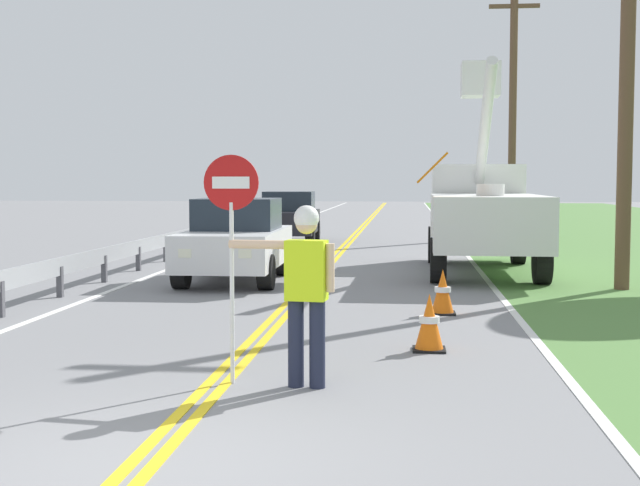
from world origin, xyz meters
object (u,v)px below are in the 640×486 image
at_px(utility_pole_mid, 513,109).
at_px(utility_bucket_truck, 481,210).
at_px(traffic_cone_lead, 429,323).
at_px(oncoming_sedan_nearest, 236,241).
at_px(stop_sign_paddle, 231,216).
at_px(flagger_worker, 305,284).
at_px(utility_pole_near, 627,69).
at_px(oncoming_sedan_second, 289,218).
at_px(traffic_cone_mid, 443,293).

bearing_deg(utility_pole_mid, utility_bucket_truck, -99.86).
bearing_deg(traffic_cone_lead, oncoming_sedan_nearest, 118.25).
bearing_deg(oncoming_sedan_nearest, stop_sign_paddle, -79.14).
distance_m(flagger_worker, utility_pole_mid, 24.56).
distance_m(flagger_worker, utility_pole_near, 10.29).
bearing_deg(utility_pole_near, oncoming_sedan_second, 123.96).
distance_m(utility_pole_near, traffic_cone_lead, 8.35).
xyz_separation_m(stop_sign_paddle, utility_pole_near, (5.85, 8.30, 2.43)).
relative_size(oncoming_sedan_second, utility_pole_near, 0.53).
height_order(utility_pole_near, traffic_cone_lead, utility_pole_near).
distance_m(flagger_worker, utility_bucket_truck, 12.02).
height_order(oncoming_sedan_nearest, traffic_cone_mid, oncoming_sedan_nearest).
bearing_deg(traffic_cone_lead, oncoming_sedan_second, 102.91).
distance_m(flagger_worker, traffic_cone_lead, 2.49).
distance_m(utility_pole_mid, traffic_cone_lead, 22.51).
xyz_separation_m(utility_bucket_truck, oncoming_sedan_nearest, (-5.19, -2.70, -0.56)).
distance_m(utility_bucket_truck, oncoming_sedan_second, 10.25).
height_order(stop_sign_paddle, oncoming_sedan_nearest, stop_sign_paddle).
height_order(utility_pole_near, traffic_cone_mid, utility_pole_near).
bearing_deg(utility_bucket_truck, oncoming_sedan_second, 123.29).
xyz_separation_m(utility_bucket_truck, traffic_cone_mid, (-1.15, -6.73, -1.06)).
xyz_separation_m(oncoming_sedan_nearest, traffic_cone_lead, (3.76, -6.99, -0.50)).
bearing_deg(utility_pole_mid, traffic_cone_lead, -99.23).
bearing_deg(traffic_cone_mid, flagger_worker, -107.51).
relative_size(utility_bucket_truck, traffic_cone_lead, 9.77).
xyz_separation_m(utility_pole_near, traffic_cone_mid, (-3.52, -3.42, -3.81)).
height_order(flagger_worker, utility_pole_near, utility_pole_near).
bearing_deg(utility_pole_near, traffic_cone_mid, -135.84).
xyz_separation_m(utility_pole_mid, traffic_cone_mid, (-3.26, -18.84, -4.31)).
xyz_separation_m(flagger_worker, traffic_cone_lead, (1.28, 2.01, -0.71)).
bearing_deg(traffic_cone_mid, utility_bucket_truck, 80.28).
bearing_deg(oncoming_sedan_second, traffic_cone_mid, -73.70).
bearing_deg(utility_pole_near, utility_bucket_truck, 125.63).
bearing_deg(oncoming_sedan_nearest, traffic_cone_mid, -44.92).
relative_size(flagger_worker, oncoming_sedan_nearest, 0.44).
bearing_deg(flagger_worker, stop_sign_paddle, 172.89).
height_order(stop_sign_paddle, utility_bucket_truck, utility_bucket_truck).
bearing_deg(flagger_worker, utility_pole_mid, 78.54).
bearing_deg(utility_pole_near, flagger_worker, -121.24).
bearing_deg(traffic_cone_mid, utility_pole_near, 44.16).
distance_m(utility_bucket_truck, traffic_cone_mid, 6.91).
height_order(utility_pole_mid, traffic_cone_mid, utility_pole_mid).
bearing_deg(stop_sign_paddle, utility_pole_mid, 76.74).
xyz_separation_m(utility_pole_near, traffic_cone_lead, (-3.81, -6.38, -3.81)).
bearing_deg(flagger_worker, utility_pole_near, 58.76).
height_order(utility_bucket_truck, traffic_cone_mid, utility_bucket_truck).
xyz_separation_m(oncoming_sedan_nearest, traffic_cone_mid, (4.04, -4.03, -0.50)).
bearing_deg(utility_pole_mid, oncoming_sedan_nearest, -116.24).
height_order(utility_bucket_truck, oncoming_sedan_nearest, utility_bucket_truck).
xyz_separation_m(oncoming_sedan_nearest, oncoming_sedan_second, (-0.43, 11.25, 0.00)).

